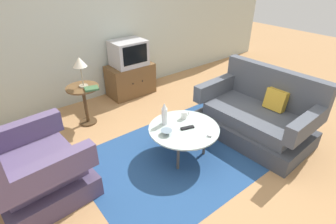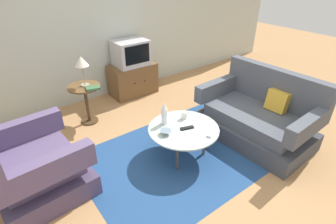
{
  "view_description": "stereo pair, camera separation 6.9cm",
  "coord_description": "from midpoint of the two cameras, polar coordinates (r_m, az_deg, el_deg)",
  "views": [
    {
      "loc": [
        -1.71,
        -2.01,
        2.21
      ],
      "look_at": [
        0.07,
        0.24,
        0.55
      ],
      "focal_mm": 28.19,
      "sensor_mm": 36.0,
      "label": 1
    },
    {
      "loc": [
        -1.65,
        -2.05,
        2.21
      ],
      "look_at": [
        0.07,
        0.24,
        0.55
      ],
      "focal_mm": 28.19,
      "sensor_mm": 36.0,
      "label": 2
    }
  ],
  "objects": [
    {
      "name": "vase",
      "position": [
        3.25,
        -0.2,
        -0.44
      ],
      "size": [
        0.07,
        0.07,
        0.29
      ],
      "color": "white",
      "rests_on": "coffee_table"
    },
    {
      "name": "couch",
      "position": [
        3.89,
        19.36,
        -1.07
      ],
      "size": [
        0.97,
        1.55,
        0.94
      ],
      "rotation": [
        0.0,
        0.0,
        1.62
      ],
      "color": "#3E424B",
      "rests_on": "ground"
    },
    {
      "name": "tv_stand",
      "position": [
        4.97,
        -7.21,
        7.04
      ],
      "size": [
        0.83,
        0.5,
        0.57
      ],
      "color": "brown",
      "rests_on": "ground"
    },
    {
      "name": "ground_plane",
      "position": [
        3.44,
        2.1,
        -9.94
      ],
      "size": [
        16.0,
        16.0,
        0.0
      ],
      "primitive_type": "plane",
      "color": "#AD7F51"
    },
    {
      "name": "back_wall",
      "position": [
        4.73,
        -16.35,
        18.5
      ],
      "size": [
        9.0,
        0.12,
        2.7
      ],
      "primitive_type": "cube",
      "color": "#B2BCB2",
      "rests_on": "ground"
    },
    {
      "name": "table_lamp",
      "position": [
        3.93,
        -17.74,
        10.1
      ],
      "size": [
        0.2,
        0.2,
        0.44
      ],
      "color": "#9E937A",
      "rests_on": "side_table"
    },
    {
      "name": "tv_remote_dark",
      "position": [
        3.23,
        4.76,
        -3.46
      ],
      "size": [
        0.17,
        0.1,
        0.02
      ],
      "rotation": [
        0.0,
        0.0,
        2.83
      ],
      "color": "black",
      "rests_on": "coffee_table"
    },
    {
      "name": "mug",
      "position": [
        3.41,
        4.15,
        -0.69
      ],
      "size": [
        0.12,
        0.07,
        0.1
      ],
      "color": "white",
      "rests_on": "coffee_table"
    },
    {
      "name": "coffee_table",
      "position": [
        3.26,
        4.0,
        -3.93
      ],
      "size": [
        0.87,
        0.87,
        0.42
      ],
      "color": "#B2C6C1",
      "rests_on": "ground"
    },
    {
      "name": "tv_remote_silver",
      "position": [
        3.16,
        9.72,
        -4.66
      ],
      "size": [
        0.15,
        0.12,
        0.02
      ],
      "rotation": [
        0.0,
        0.0,
        3.68
      ],
      "color": "#B2B2B7",
      "rests_on": "coffee_table"
    },
    {
      "name": "television",
      "position": [
        4.8,
        -7.63,
        12.59
      ],
      "size": [
        0.59,
        0.47,
        0.44
      ],
      "color": "#B7B7BC",
      "rests_on": "tv_stand"
    },
    {
      "name": "side_table",
      "position": [
        4.12,
        -16.92,
        3.22
      ],
      "size": [
        0.47,
        0.47,
        0.61
      ],
      "color": "brown",
      "rests_on": "ground"
    },
    {
      "name": "area_rug",
      "position": [
        3.49,
        3.77,
        -9.22
      ],
      "size": [
        2.49,
        1.75,
        0.0
      ],
      "primitive_type": "cube",
      "color": "navy",
      "rests_on": "ground"
    },
    {
      "name": "book",
      "position": [
        3.92,
        -15.45,
        5.08
      ],
      "size": [
        0.22,
        0.19,
        0.03
      ],
      "rotation": [
        0.0,
        0.0,
        -0.25
      ],
      "color": "#3D663D",
      "rests_on": "side_table"
    },
    {
      "name": "armchair",
      "position": [
        3.14,
        -26.77,
        -10.8
      ],
      "size": [
        0.97,
        1.04,
        0.96
      ],
      "rotation": [
        0.0,
        0.0,
        -1.5
      ],
      "color": "#4B3E5C",
      "rests_on": "ground"
    },
    {
      "name": "bowl",
      "position": [
        3.11,
        0.14,
        -4.38
      ],
      "size": [
        0.14,
        0.14,
        0.05
      ],
      "color": "slate",
      "rests_on": "coffee_table"
    }
  ]
}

